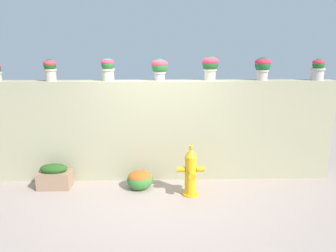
% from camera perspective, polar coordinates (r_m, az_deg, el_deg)
% --- Properties ---
extents(ground_plane, '(24.00, 24.00, 0.00)m').
position_cam_1_polar(ground_plane, '(5.51, -1.56, -13.19)').
color(ground_plane, '#A59186').
extents(stone_wall, '(6.76, 0.36, 1.95)m').
position_cam_1_polar(stone_wall, '(6.00, -1.62, -0.81)').
color(stone_wall, tan).
rests_on(stone_wall, ground).
extents(potted_plant_1, '(0.23, 0.23, 0.40)m').
position_cam_1_polar(potted_plant_1, '(6.12, -21.28, 10.08)').
color(potted_plant_1, beige).
rests_on(potted_plant_1, stone_wall).
extents(potted_plant_2, '(0.26, 0.26, 0.42)m').
position_cam_1_polar(potted_plant_2, '(5.90, -11.26, 10.70)').
color(potted_plant_2, beige).
rests_on(potted_plant_2, stone_wall).
extents(potted_plant_3, '(0.31, 0.31, 0.41)m').
position_cam_1_polar(potted_plant_3, '(5.84, -1.59, 11.00)').
color(potted_plant_3, beige).
rests_on(potted_plant_3, stone_wall).
extents(potted_plant_4, '(0.32, 0.32, 0.45)m').
position_cam_1_polar(potted_plant_4, '(5.91, 7.94, 11.20)').
color(potted_plant_4, beige).
rests_on(potted_plant_4, stone_wall).
extents(potted_plant_5, '(0.30, 0.30, 0.43)m').
position_cam_1_polar(potted_plant_5, '(6.14, 17.35, 10.68)').
color(potted_plant_5, beige).
rests_on(potted_plant_5, stone_wall).
extents(potted_plant_6, '(0.27, 0.27, 0.40)m').
position_cam_1_polar(potted_plant_6, '(6.53, 26.33, 9.67)').
color(potted_plant_6, beige).
rests_on(potted_plant_6, stone_wall).
extents(fire_hydrant, '(0.49, 0.40, 0.92)m').
position_cam_1_polar(fire_hydrant, '(5.42, 4.28, -8.72)').
color(fire_hydrant, gold).
rests_on(fire_hydrant, ground).
extents(flower_bush_left, '(0.48, 0.43, 0.36)m').
position_cam_1_polar(flower_bush_left, '(5.76, -5.31, -9.89)').
color(flower_bush_left, '#3F7E34').
rests_on(flower_bush_left, ground).
extents(planter_box, '(0.60, 0.32, 0.47)m').
position_cam_1_polar(planter_box, '(6.13, -20.54, -8.88)').
color(planter_box, '#9F7A5E').
rests_on(planter_box, ground).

